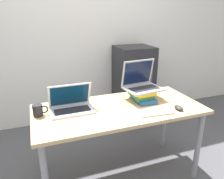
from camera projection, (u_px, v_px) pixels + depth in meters
wall_back at (82, 26)px, 2.96m from camera, size 8.00×0.05×2.70m
desk at (119, 116)px, 1.98m from camera, size 1.50×0.69×0.73m
laptop_left at (71, 105)px, 1.88m from camera, size 0.37×0.25×0.24m
book_stack at (142, 95)px, 2.10m from camera, size 0.21×0.29×0.10m
laptop_on_books at (141, 83)px, 2.11m from camera, size 0.37×0.30×0.27m
wireless_keyboard at (156, 112)px, 1.84m from camera, size 0.30×0.14×0.01m
mouse at (179, 108)px, 1.90m from camera, size 0.06×0.10×0.03m
mug at (38, 110)px, 1.78m from camera, size 0.12×0.08×0.10m
mini_fridge at (133, 84)px, 3.19m from camera, size 0.50×0.49×1.09m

